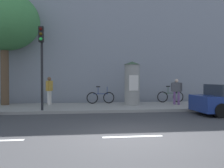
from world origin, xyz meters
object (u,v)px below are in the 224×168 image
at_px(pedestrian_in_red_top, 49,89).
at_px(bicycle_upright, 170,96).
at_px(poster_column, 132,83).
at_px(pedestrian_tallest, 177,89).
at_px(bicycle_leaning, 101,97).
at_px(street_tree, 4,22).
at_px(traffic_light, 42,54).

bearing_deg(pedestrian_in_red_top, bicycle_upright, 4.81).
bearing_deg(pedestrian_in_red_top, poster_column, -5.72).
distance_m(pedestrian_in_red_top, pedestrian_tallest, 7.66).
xyz_separation_m(bicycle_leaning, bicycle_upright, (4.64, 0.18, 0.00)).
height_order(street_tree, pedestrian_tallest, street_tree).
xyz_separation_m(poster_column, pedestrian_tallest, (2.71, -0.21, -0.39)).
xyz_separation_m(pedestrian_in_red_top, pedestrian_tallest, (7.62, -0.70, -0.05)).
bearing_deg(poster_column, street_tree, 173.43).
relative_size(traffic_light, street_tree, 0.61).
bearing_deg(poster_column, pedestrian_tallest, -4.40).
relative_size(pedestrian_tallest, bicycle_upright, 0.87).
bearing_deg(street_tree, bicycle_upright, 1.51).
relative_size(traffic_light, bicycle_upright, 2.31).
relative_size(pedestrian_in_red_top, pedestrian_tallest, 1.08).
height_order(street_tree, bicycle_upright, street_tree).
bearing_deg(poster_column, pedestrian_in_red_top, 174.28).
distance_m(pedestrian_tallest, bicycle_leaning, 4.71).
bearing_deg(bicycle_leaning, pedestrian_in_red_top, -171.43).
bearing_deg(street_tree, pedestrian_in_red_top, -8.14).
xyz_separation_m(street_tree, bicycle_upright, (10.38, 0.27, -4.56)).
relative_size(pedestrian_in_red_top, bicycle_upright, 0.94).
bearing_deg(pedestrian_tallest, bicycle_upright, 85.17).
height_order(traffic_light, street_tree, street_tree).
distance_m(pedestrian_in_red_top, bicycle_upright, 7.79).
bearing_deg(street_tree, pedestrian_tallest, -6.00).
bearing_deg(street_tree, poster_column, -6.57).
xyz_separation_m(poster_column, street_tree, (-7.55, 0.87, 3.63)).
bearing_deg(pedestrian_tallest, pedestrian_in_red_top, 174.75).
xyz_separation_m(traffic_light, bicycle_upright, (7.77, 3.23, -2.38)).
distance_m(traffic_light, bicycle_leaning, 4.97).
bearing_deg(bicycle_leaning, pedestrian_tallest, -14.45).
bearing_deg(bicycle_upright, pedestrian_tallest, -94.83).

